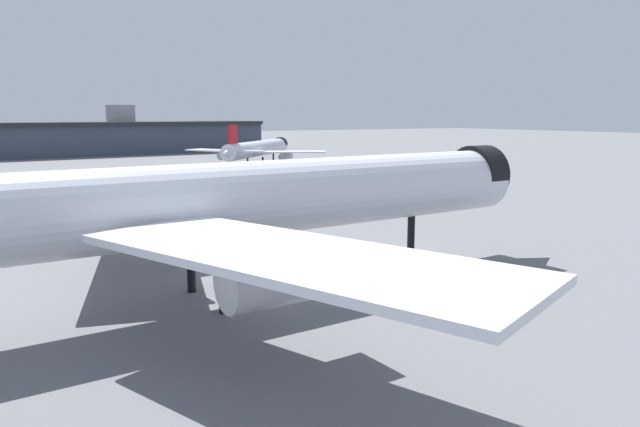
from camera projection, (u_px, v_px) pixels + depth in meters
ground at (264, 297)px, 48.03m from camera, size 900.00×900.00×0.00m
airliner_near_gate at (233, 202)px, 46.78m from camera, size 65.60×59.87×17.66m
airliner_far_taxiway at (257, 149)px, 161.33m from camera, size 36.58×35.81×12.17m
service_truck_front at (121, 210)px, 81.29m from camera, size 5.92×3.79×3.00m
baggage_tug_wing at (44, 224)px, 74.85m from camera, size 3.33×3.48×1.85m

